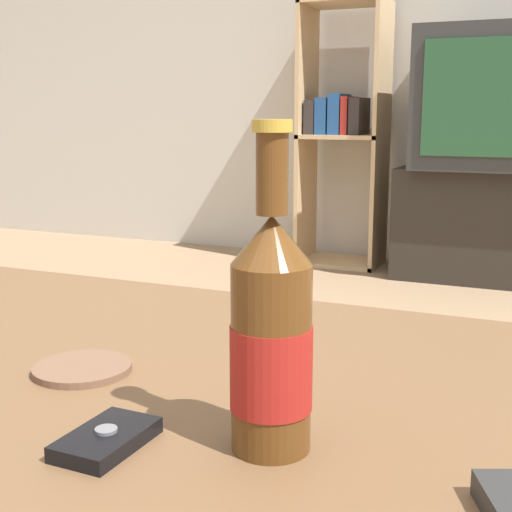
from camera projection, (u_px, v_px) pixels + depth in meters
The scene contains 7 objects.
coffee_table at pixel (114, 429), 0.79m from camera, with size 1.24×0.77×0.48m.
tv_stand at pixel (489, 225), 3.24m from camera, with size 0.82×0.40×0.51m.
television at pixel (497, 99), 3.13m from camera, with size 0.67×0.55×0.61m.
bookshelf at pixel (341, 130), 3.50m from camera, with size 0.40×0.30×1.28m.
beer_bottle at pixel (271, 337), 0.59m from camera, with size 0.07×0.07×0.28m.
cell_phone at pixel (107, 439), 0.61m from camera, with size 0.06×0.09×0.02m.
coaster at pixel (82, 368), 0.79m from camera, with size 0.11×0.11×0.01m.
Camera 1 is at (0.44, -0.61, 0.76)m, focal length 50.00 mm.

